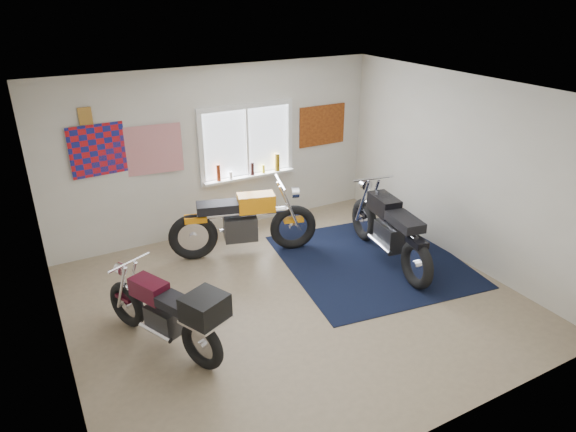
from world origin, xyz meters
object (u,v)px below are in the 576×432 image
navy_rug (372,260)px  maroon_tourer (170,313)px  black_chrome_bike (389,231)px  yellow_triumph (243,224)px

navy_rug → maroon_tourer: 3.32m
black_chrome_bike → yellow_triumph: bearing=63.9°
navy_rug → yellow_triumph: yellow_triumph is taller
navy_rug → yellow_triumph: bearing=144.0°
yellow_triumph → black_chrome_bike: (1.78, -1.25, -0.00)m
yellow_triumph → maroon_tourer: 2.38m
black_chrome_bike → maroon_tourer: 3.47m
black_chrome_bike → maroon_tourer: size_ratio=1.25×
maroon_tourer → yellow_triumph: bearing=-68.7°
yellow_triumph → black_chrome_bike: size_ratio=1.00×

